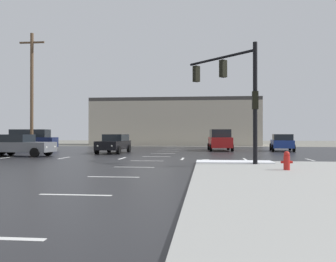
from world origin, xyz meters
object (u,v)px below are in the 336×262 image
object	(u,v)px
fire_hydrant	(287,160)
sedan_blue	(282,142)
suv_navy	(30,139)
suv_red	(220,139)
traffic_signal_mast	(235,86)
sedan_black	(114,143)
sedan_grey	(20,145)
utility_pole_far	(32,90)

from	to	relation	value
fire_hydrant	sedan_blue	size ratio (longest dim) A/B	0.17
suv_navy	suv_red	distance (m)	18.17
traffic_signal_mast	fire_hydrant	bearing A→B (deg)	162.32
suv_navy	sedan_black	xyz separation A→B (m)	(9.03, -3.22, -0.24)
traffic_signal_mast	suv_red	world-z (taller)	traffic_signal_mast
suv_navy	sedan_black	size ratio (longest dim) A/B	1.08
sedan_grey	sedan_blue	xyz separation A→B (m)	(20.47, 9.74, 0.00)
fire_hydrant	suv_navy	world-z (taller)	suv_navy
traffic_signal_mast	sedan_grey	distance (m)	16.22
sedan_blue	suv_red	bearing A→B (deg)	92.70
sedan_blue	sedan_grey	bearing A→B (deg)	121.99
traffic_signal_mast	sedan_blue	distance (m)	16.48
fire_hydrant	suv_red	distance (m)	19.46
fire_hydrant	sedan_blue	distance (m)	19.33
sedan_grey	sedan_blue	size ratio (longest dim) A/B	0.99
suv_navy	sedan_black	world-z (taller)	suv_navy
traffic_signal_mast	suv_red	bearing A→B (deg)	-42.63
sedan_blue	utility_pole_far	size ratio (longest dim) A/B	0.45
suv_red	utility_pole_far	bearing A→B (deg)	104.87
traffic_signal_mast	fire_hydrant	xyz separation A→B (m)	(1.83, -3.82, -3.68)
fire_hydrant	utility_pole_far	size ratio (longest dim) A/B	0.08
sedan_grey	sedan_black	world-z (taller)	same
sedan_black	utility_pole_far	xyz separation A→B (m)	(-7.30, 0.06, 4.54)
utility_pole_far	sedan_black	bearing A→B (deg)	-0.50
suv_navy	sedan_grey	xyz separation A→B (m)	(3.31, -8.06, -0.24)
fire_hydrant	traffic_signal_mast	bearing A→B (deg)	115.62
traffic_signal_mast	sedan_black	bearing A→B (deg)	-1.39
suv_navy	utility_pole_far	xyz separation A→B (m)	(1.73, -3.16, 4.30)
sedan_grey	suv_red	world-z (taller)	suv_red
fire_hydrant	suv_red	size ratio (longest dim) A/B	0.16
sedan_blue	sedan_black	size ratio (longest dim) A/B	1.01
suv_navy	suv_red	bearing A→B (deg)	-178.99
sedan_grey	fire_hydrant	bearing A→B (deg)	-23.82
fire_hydrant	utility_pole_far	world-z (taller)	utility_pole_far
suv_navy	utility_pole_far	distance (m)	5.61
suv_navy	suv_red	world-z (taller)	same
utility_pole_far	sedan_blue	bearing A→B (deg)	12.36
traffic_signal_mast	utility_pole_far	xyz separation A→B (m)	(-16.50, 10.31, 1.18)
sedan_black	traffic_signal_mast	bearing A→B (deg)	44.98
sedan_blue	utility_pole_far	world-z (taller)	utility_pole_far
suv_navy	sedan_blue	distance (m)	23.84
fire_hydrant	suv_red	world-z (taller)	suv_red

